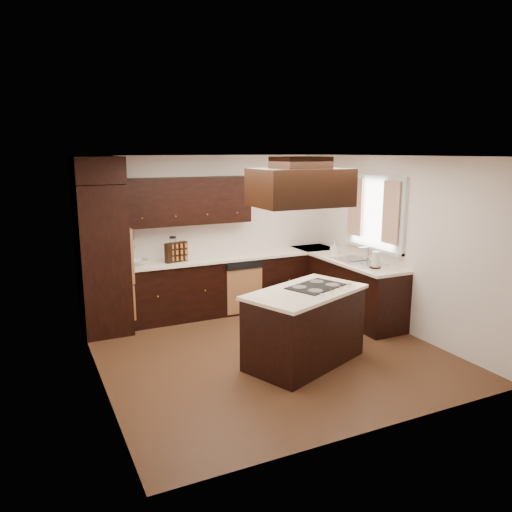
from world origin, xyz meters
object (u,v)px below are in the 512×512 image
object	(u,v)px
island	(304,328)
range_hood	(300,187)
oven_column	(103,259)
spice_rack	(176,252)

from	to	relation	value
island	range_hood	xyz separation A→B (m)	(-0.14, -0.07, 1.72)
island	oven_column	bearing A→B (deg)	110.72
range_hood	spice_rack	bearing A→B (deg)	109.40
island	range_hood	world-z (taller)	range_hood
oven_column	spice_rack	xyz separation A→B (m)	(1.08, 0.02, 0.01)
range_hood	spice_rack	size ratio (longest dim) A/B	2.91
oven_column	spice_rack	size ratio (longest dim) A/B	5.88
oven_column	spice_rack	bearing A→B (deg)	0.85
range_hood	oven_column	bearing A→B (deg)	129.74
island	range_hood	size ratio (longest dim) A/B	1.39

